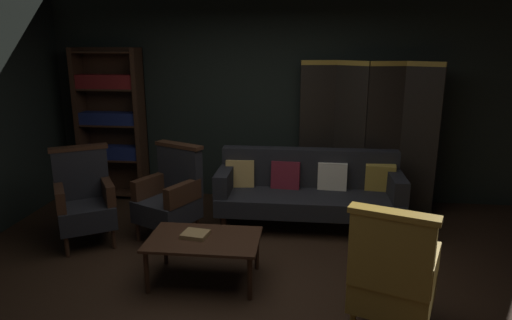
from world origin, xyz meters
The scene contains 10 objects.
ground_plane centered at (0.00, 0.00, 0.00)m, with size 10.00×10.00×0.00m, color black.
back_wall centered at (0.00, 2.45, 1.40)m, with size 7.20×0.10×2.80m, color black.
folding_screen centered at (1.26, 2.08, 0.99)m, with size 1.69×0.42×1.90m.
bookshelf centered at (-2.15, 2.20, 1.06)m, with size 0.90×0.32×2.05m.
velvet_couch centered at (0.55, 1.46, 0.46)m, with size 2.12×0.78×0.88m.
coffee_table centered at (-0.38, 0.01, 0.37)m, with size 1.00×0.64×0.42m.
armchair_gilt_accent centered at (1.16, -0.61, 0.49)m, with size 0.74×0.74×1.04m.
armchair_wing_left centered at (-1.84, 0.69, 0.49)m, with size 0.80×0.79×1.04m.
armchair_wing_right centered at (-0.96, 0.93, 0.49)m, with size 0.78×0.77×1.04m.
book_tan_leather centered at (-0.47, 0.04, 0.44)m, with size 0.22×0.20×0.04m, color #9E7A47.
Camera 1 is at (0.51, -3.68, 2.13)m, focal length 31.90 mm.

